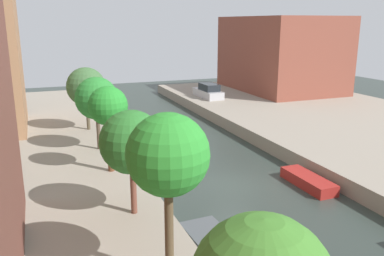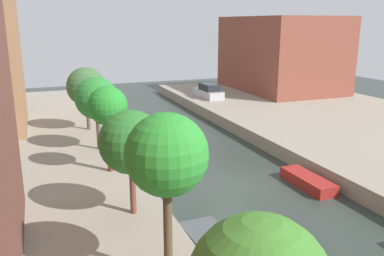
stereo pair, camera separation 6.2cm
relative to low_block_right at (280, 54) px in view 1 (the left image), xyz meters
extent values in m
plane|color=#2D3833|center=(-18.00, -23.16, -5.37)|extent=(84.00, 84.00, 0.00)
cube|color=brown|center=(0.00, 0.00, 0.00)|extent=(10.00, 14.75, 8.74)
cylinder|color=#4E3F29|center=(-24.54, -31.51, -2.70)|extent=(0.28, 0.28, 3.34)
sphere|color=#2A8C2C|center=(-24.54, -31.51, -0.13)|extent=(2.57, 2.57, 2.57)
cylinder|color=brown|center=(-24.54, -26.52, -3.23)|extent=(0.26, 0.26, 2.28)
sphere|color=#29702A|center=(-24.54, -26.52, -1.14)|extent=(2.72, 2.72, 2.72)
cylinder|color=brown|center=(-24.54, -20.97, -2.89)|extent=(0.35, 0.35, 2.97)
sphere|color=#258A2B|center=(-24.54, -20.97, -0.65)|extent=(2.15, 2.15, 2.15)
cylinder|color=#4E4031|center=(-24.54, -16.64, -3.16)|extent=(0.25, 0.25, 2.43)
sphere|color=#287E2E|center=(-24.54, -16.64, -0.98)|extent=(2.73, 2.73, 2.73)
cylinder|color=brown|center=(-24.54, -11.25, -3.21)|extent=(0.26, 0.26, 2.32)
sphere|color=#3B6336|center=(-24.54, -11.25, -1.02)|extent=(2.94, 2.94, 2.94)
cube|color=#B7B7BC|center=(-10.37, -1.85, -3.96)|extent=(1.85, 4.74, 0.82)
cube|color=#1E2328|center=(-10.37, -2.20, -3.18)|extent=(1.59, 2.62, 0.74)
cube|color=#4C5156|center=(-21.77, -29.18, -5.13)|extent=(1.87, 4.24, 0.49)
cube|color=maroon|center=(-14.06, -24.86, -5.06)|extent=(1.28, 3.76, 0.62)
camera|label=1|loc=(-28.03, -42.53, 3.73)|focal=37.82mm
camera|label=2|loc=(-27.97, -42.55, 3.73)|focal=37.82mm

